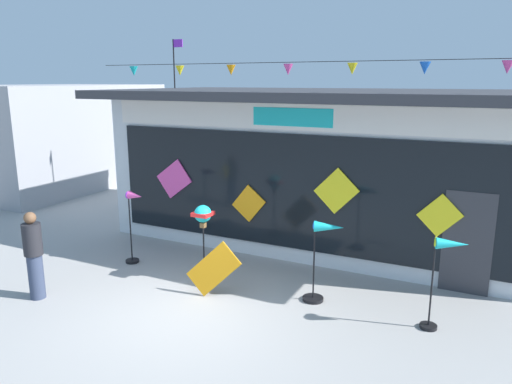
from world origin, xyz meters
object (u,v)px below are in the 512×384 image
Objects in this scene: kite_shop_building at (326,163)px; wind_spinner_center_right at (446,263)px; wind_spinner_left at (203,223)px; person_near_camera at (34,253)px; wind_spinner_far_left at (134,216)px; wind_spinner_center_left at (323,250)px; display_kite_on_ground at (214,269)px.

kite_shop_building is 6.49× the size of wind_spinner_center_right.
kite_shop_building reaches higher than wind_spinner_left.
wind_spinner_left is at bearing -12.77° from person_near_camera.
wind_spinner_center_right is 0.95× the size of person_near_camera.
wind_spinner_far_left reaches higher than wind_spinner_center_left.
wind_spinner_center_left is 1.56× the size of display_kite_on_ground.
display_kite_on_ground is at bearing -25.21° from person_near_camera.
wind_spinner_left is 1.01m from display_kite_on_ground.
wind_spinner_far_left is 2.28m from person_near_camera.
person_near_camera is (-2.43, -2.03, -0.36)m from wind_spinner_left.
person_near_camera is 1.68× the size of display_kite_on_ground.
wind_spinner_far_left is 4.37m from wind_spinner_center_left.
wind_spinner_left reaches higher than wind_spinner_center_left.
wind_spinner_left is at bearing -105.70° from kite_shop_building.
display_kite_on_ground is (-4.01, -0.50, -0.63)m from wind_spinner_center_right.
wind_spinner_far_left is at bearing 174.51° from wind_spinner_left.
wind_spinner_far_left is 1.06× the size of wind_spinner_center_left.
kite_shop_building is at bearing 128.92° from wind_spinner_center_right.
wind_spinner_center_left is at bearing -28.64° from person_near_camera.
wind_spinner_left is at bearing 136.67° from display_kite_on_ground.
wind_spinner_center_left is 2.09m from display_kite_on_ground.
person_near_camera reaches higher than wind_spinner_left.
wind_spinner_center_right is at bearing -3.92° from wind_spinner_center_left.
person_near_camera is (-0.51, -2.21, -0.21)m from wind_spinner_far_left.
wind_spinner_far_left is 1.93m from wind_spinner_left.
kite_shop_building is 4.91m from display_kite_on_ground.
wind_spinner_center_left is at bearing -0.48° from wind_spinner_far_left.
person_near_camera is at bearing -152.56° from display_kite_on_ground.
wind_spinner_center_right is 1.60× the size of display_kite_on_ground.
wind_spinner_center_left is 2.09m from wind_spinner_center_right.
kite_shop_building is 4.38m from wind_spinner_left.
wind_spinner_center_right is at bearing 0.06° from wind_spinner_left.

